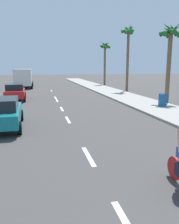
{
  "coord_description": "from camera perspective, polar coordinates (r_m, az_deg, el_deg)",
  "views": [
    {
      "loc": [
        -1.61,
        1.19,
        3.11
      ],
      "look_at": [
        0.59,
        11.08,
        1.1
      ],
      "focal_mm": 36.46,
      "sensor_mm": 36.0,
      "label": 1
    }
  ],
  "objects": [
    {
      "name": "parked_car_teal",
      "position": [
        12.46,
        -21.19,
        -0.05
      ],
      "size": [
        2.13,
        4.39,
        1.57
      ],
      "rotation": [
        0.0,
        0.0,
        0.04
      ],
      "color": "#14727A",
      "rests_on": "ground"
    },
    {
      "name": "delivery_truck",
      "position": [
        35.74,
        -16.24,
        8.2
      ],
      "size": [
        2.69,
        6.25,
        2.8
      ],
      "rotation": [
        0.0,
        0.0,
        0.0
      ],
      "color": "maroon",
      "rests_on": "ground"
    },
    {
      "name": "lane_stripe_5",
      "position": [
        21.73,
        -8.16,
        2.88
      ],
      "size": [
        0.16,
        1.8,
        0.01
      ],
      "primitive_type": "cube",
      "color": "white",
      "rests_on": "ground"
    },
    {
      "name": "lane_stripe_6",
      "position": [
        23.72,
        -8.54,
        3.57
      ],
      "size": [
        0.16,
        1.8,
        0.01
      ],
      "primitive_type": "cube",
      "color": "white",
      "rests_on": "ground"
    },
    {
      "name": "trash_bin_far",
      "position": [
        18.38,
        17.81,
        2.88
      ],
      "size": [
        0.6,
        0.6,
        0.95
      ],
      "primitive_type": "cylinder",
      "color": "#14518C",
      "rests_on": "sidewalk_strip"
    },
    {
      "name": "lane_stripe_3",
      "position": [
        13.69,
        -5.45,
        -1.94
      ],
      "size": [
        0.16,
        1.8,
        0.01
      ],
      "primitive_type": "cube",
      "color": "white",
      "rests_on": "ground"
    },
    {
      "name": "palm_tree_mid",
      "position": [
        21.42,
        19.58,
        16.31
      ],
      "size": [
        1.99,
        1.74,
        6.92
      ],
      "color": "brown",
      "rests_on": "ground"
    },
    {
      "name": "parked_car_red",
      "position": [
        22.62,
        -18.18,
        4.89
      ],
      "size": [
        2.04,
        4.18,
        1.57
      ],
      "rotation": [
        0.0,
        0.0,
        0.04
      ],
      "color": "red",
      "rests_on": "ground"
    },
    {
      "name": "lane_stripe_4",
      "position": [
        17.26,
        -6.97,
        0.76
      ],
      "size": [
        0.16,
        1.8,
        0.01
      ],
      "primitive_type": "cube",
      "color": "white",
      "rests_on": "ground"
    },
    {
      "name": "palm_tree_far",
      "position": [
        30.12,
        9.7,
        17.73
      ],
      "size": [
        1.84,
        1.79,
        8.39
      ],
      "color": "brown",
      "rests_on": "ground"
    },
    {
      "name": "ground_plane",
      "position": [
        19.13,
        -7.54,
        1.76
      ],
      "size": [
        160.0,
        160.0,
        0.0
      ],
      "primitive_type": "plane",
      "color": "#423F3D"
    },
    {
      "name": "lane_stripe_2",
      "position": [
        8.21,
        -0.28,
        -11.0
      ],
      "size": [
        0.16,
        1.8,
        0.01
      ],
      "primitive_type": "cube",
      "color": "white",
      "rests_on": "ground"
    },
    {
      "name": "lane_stripe_7",
      "position": [
        30.79,
        -9.51,
        5.27
      ],
      "size": [
        0.16,
        1.8,
        0.01
      ],
      "primitive_type": "cube",
      "color": "white",
      "rests_on": "ground"
    },
    {
      "name": "palm_tree_distant",
      "position": [
        40.5,
        3.9,
        15.17
      ],
      "size": [
        1.9,
        2.05,
        7.6
      ],
      "color": "brown",
      "rests_on": "ground"
    },
    {
      "name": "sidewalk_strip",
      "position": [
        22.77,
        10.14,
        3.37
      ],
      "size": [
        3.6,
        80.0,
        0.14
      ],
      "primitive_type": "cube",
      "color": "#9E998E",
      "rests_on": "ground"
    }
  ]
}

